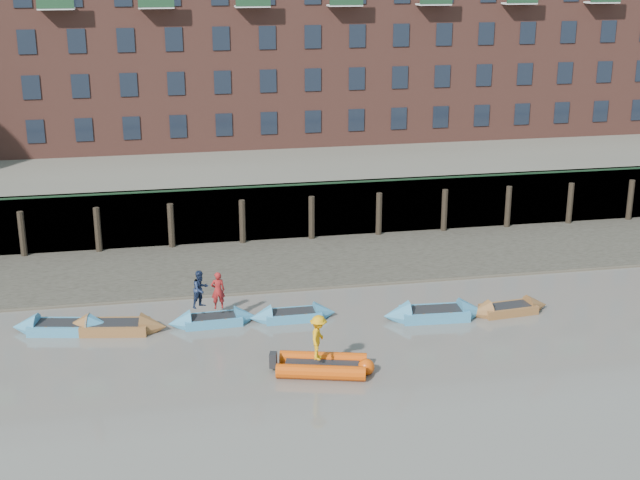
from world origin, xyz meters
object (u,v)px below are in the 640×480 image
object	(u,v)px
rowboat_1	(63,327)
rowboat_4	(293,315)
rowboat_2	(115,327)
person_rower_b	(201,289)
person_rower_a	(218,290)
rowboat_5	(434,314)
rowboat_6	(508,309)
rowboat_3	(213,320)
rib_tender	(326,366)
person_rib_crew	(319,337)

from	to	relation	value
rowboat_1	rowboat_4	xyz separation A→B (m)	(10.15, -0.55, -0.03)
rowboat_4	rowboat_2	bearing A→B (deg)	179.31
person_rower_b	person_rower_a	bearing A→B (deg)	-58.01
person_rower_a	rowboat_1	bearing A→B (deg)	-8.13
rowboat_5	rowboat_6	distance (m)	3.56
rowboat_2	rowboat_6	world-z (taller)	rowboat_2
rowboat_1	rowboat_6	bearing A→B (deg)	6.60
rowboat_3	rowboat_4	xyz separation A→B (m)	(3.62, -0.12, -0.00)
rowboat_2	rowboat_4	distance (m)	7.90
rowboat_5	rib_tender	distance (m)	7.36
rib_tender	person_rib_crew	xyz separation A→B (m)	(-0.30, 0.01, 1.25)
rowboat_1	person_rib_crew	world-z (taller)	person_rib_crew
rowboat_2	rowboat_4	xyz separation A→B (m)	(7.90, -0.11, -0.03)
rowboat_2	rowboat_4	size ratio (longest dim) A/B	1.18
rib_tender	person_rower_a	bearing A→B (deg)	139.49
rowboat_2	person_rower_a	bearing A→B (deg)	9.31
person_rower_a	rowboat_3	bearing A→B (deg)	-14.79
rowboat_1	rowboat_6	distance (m)	20.14
rib_tender	person_rower_a	size ratio (longest dim) A/B	2.31
rowboat_2	person_rib_crew	distance (m)	9.89
rowboat_6	person_rib_crew	size ratio (longest dim) A/B	2.21
rib_tender	person_rower_a	world-z (taller)	person_rower_a
rowboat_6	person_rower_a	bearing A→B (deg)	168.87
rowboat_3	rib_tender	world-z (taller)	rowboat_3
rowboat_5	person_rower_a	distance (m)	9.87
rowboat_4	rowboat_6	world-z (taller)	rowboat_4
rowboat_4	person_rower_b	distance (m)	4.36
rowboat_1	person_rib_crew	bearing A→B (deg)	-18.98
rib_tender	rowboat_3	bearing A→B (deg)	141.11
rowboat_5	rowboat_3	bearing A→B (deg)	176.07
person_rower_a	rowboat_5	bearing A→B (deg)	168.66
rowboat_2	person_rower_b	xyz separation A→B (m)	(3.81, 0.25, 1.41)
rib_tender	person_rib_crew	size ratio (longest dim) A/B	2.17
person_rower_a	rowboat_4	bearing A→B (deg)	174.59
rowboat_6	rowboat_1	bearing A→B (deg)	169.37
rowboat_1	rowboat_6	world-z (taller)	rowboat_1
rowboat_1	rowboat_5	bearing A→B (deg)	5.71
rowboat_1	rib_tender	size ratio (longest dim) A/B	1.17
rowboat_3	rowboat_6	world-z (taller)	rowboat_3
rowboat_2	person_rower_b	world-z (taller)	person_rower_b
rowboat_1	person_rower_b	size ratio (longest dim) A/B	2.69
rib_tender	person_rib_crew	world-z (taller)	person_rib_crew
rowboat_6	rib_tender	distance (m)	10.43
person_rower_b	rib_tender	bearing A→B (deg)	-89.18
rowboat_2	person_rib_crew	world-z (taller)	person_rib_crew
rib_tender	person_rower_b	size ratio (longest dim) A/B	2.30
rowboat_4	person_rower_b	bearing A→B (deg)	175.04
rowboat_3	person_rower_a	distance (m)	1.46
rowboat_3	person_rib_crew	xyz separation A→B (m)	(3.74, -5.64, 1.33)
rowboat_5	person_rower_b	bearing A→B (deg)	175.10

